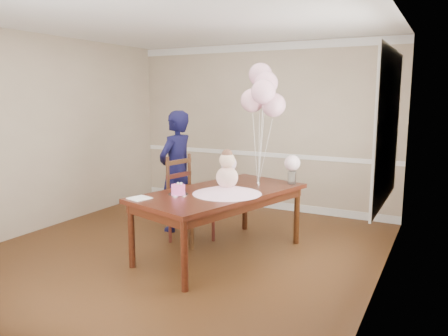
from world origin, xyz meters
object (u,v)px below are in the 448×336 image
birthday_cake (178,189)px  woman (176,171)px  dining_chair_seat (191,205)px  dining_table_top (220,193)px

birthday_cake → woman: woman is taller
birthday_cake → dining_chair_seat: size_ratio=0.32×
dining_table_top → dining_chair_seat: (-0.54, 0.23, -0.26)m
dining_table_top → dining_chair_seat: size_ratio=4.31×
dining_table_top → birthday_cake: bearing=-114.0°
birthday_cake → woman: (-0.68, 0.98, -0.00)m
birthday_cake → woman: bearing=124.8°
dining_chair_seat → woman: 0.68m
dining_chair_seat → woman: size_ratio=0.29×
dining_chair_seat → woman: (-0.47, 0.36, 0.34)m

